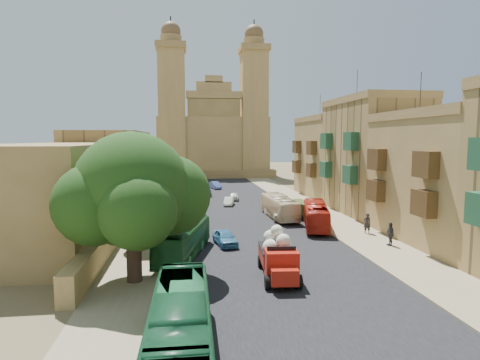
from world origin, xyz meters
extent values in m
plane|color=brown|center=(0.00, 0.00, 0.00)|extent=(260.00, 260.00, 0.00)
cube|color=black|center=(0.00, 30.00, 0.01)|extent=(14.00, 140.00, 0.01)
cube|color=#877758|center=(9.50, 30.00, 0.01)|extent=(5.00, 140.00, 0.01)
cube|color=#877758|center=(-9.50, 30.00, 0.01)|extent=(5.00, 140.00, 0.01)
cube|color=#877758|center=(7.00, 30.00, 0.06)|extent=(0.25, 140.00, 0.12)
cube|color=#877758|center=(-7.00, 30.00, 0.06)|extent=(0.25, 140.00, 0.12)
cube|color=olive|center=(16.00, 11.00, 5.25)|extent=(8.00, 14.00, 10.50)
cube|color=olive|center=(16.00, 11.00, 10.90)|extent=(8.20, 14.00, 0.80)
cylinder|color=black|center=(15.00, 13.80, 13.10)|extent=(0.06, 0.06, 3.60)
cube|color=#483118|center=(11.55, 7.08, 3.99)|extent=(0.90, 2.20, 2.00)
cube|color=#483118|center=(11.55, 14.92, 3.99)|extent=(0.90, 2.20, 2.00)
cube|color=#483118|center=(11.55, 7.08, 6.93)|extent=(0.90, 2.20, 2.00)
cube|color=#483118|center=(11.55, 14.92, 6.93)|extent=(0.90, 2.20, 2.00)
cube|color=#997A45|center=(16.00, 25.00, 6.50)|extent=(8.00, 14.00, 13.00)
cube|color=olive|center=(16.00, 25.00, 13.40)|extent=(8.20, 14.00, 0.80)
cylinder|color=black|center=(15.00, 27.80, 15.60)|extent=(0.06, 0.06, 3.60)
cube|color=#1E4C30|center=(11.55, 21.08, 4.94)|extent=(0.90, 2.20, 2.00)
cube|color=#1E4C30|center=(11.55, 28.92, 4.94)|extent=(0.90, 2.20, 2.00)
cube|color=#1E4C30|center=(11.55, 21.08, 8.58)|extent=(0.90, 2.20, 2.00)
cube|color=#1E4C30|center=(11.55, 28.92, 8.58)|extent=(0.90, 2.20, 2.00)
cube|color=olive|center=(16.00, 39.00, 5.75)|extent=(8.00, 14.00, 11.50)
cube|color=olive|center=(16.00, 39.00, 11.90)|extent=(8.20, 14.00, 0.80)
cylinder|color=black|center=(15.00, 41.80, 14.10)|extent=(0.06, 0.06, 3.60)
cube|color=#483118|center=(11.55, 35.08, 4.37)|extent=(0.90, 2.20, 2.00)
cube|color=#483118|center=(11.55, 42.92, 4.37)|extent=(0.90, 2.20, 2.00)
cube|color=#483118|center=(11.55, 35.08, 7.59)|extent=(0.90, 2.20, 2.00)
cube|color=#483118|center=(11.55, 42.92, 7.59)|extent=(0.90, 2.20, 2.00)
cube|color=olive|center=(-12.50, 20.00, 0.90)|extent=(1.00, 40.00, 1.80)
cube|color=olive|center=(-18.00, 18.00, 4.20)|extent=(10.00, 28.00, 8.40)
cube|color=#997A45|center=(-18.00, 44.00, 5.00)|extent=(10.00, 22.00, 10.00)
cube|color=olive|center=(0.00, 81.00, 7.00)|extent=(26.00, 20.00, 14.00)
cube|color=olive|center=(0.00, 70.50, 0.90)|extent=(28.00, 4.00, 1.80)
cube|color=olive|center=(0.00, 72.20, 10.00)|extent=(12.00, 2.00, 16.00)
cube|color=olive|center=(0.00, 72.20, 18.90)|extent=(12.60, 2.40, 1.60)
cube|color=olive|center=(0.00, 72.20, 20.60)|extent=(8.00, 2.00, 2.40)
cube|color=olive|center=(0.00, 72.20, 22.40)|extent=(4.00, 2.00, 1.60)
cube|color=olive|center=(-9.50, 73.50, 14.50)|extent=(6.00, 6.00, 29.00)
cube|color=olive|center=(-9.50, 73.50, 29.60)|extent=(6.80, 6.80, 1.40)
cylinder|color=olive|center=(-9.50, 73.50, 31.20)|extent=(4.80, 4.80, 1.80)
sphere|color=brown|center=(-9.50, 73.50, 33.00)|extent=(4.40, 4.40, 4.40)
cylinder|color=black|center=(-9.50, 73.50, 35.40)|extent=(0.28, 0.28, 1.80)
cube|color=olive|center=(9.50, 73.50, 14.50)|extent=(6.00, 6.00, 29.00)
cube|color=olive|center=(9.50, 73.50, 29.60)|extent=(6.80, 6.80, 1.40)
cylinder|color=olive|center=(9.50, 73.50, 31.20)|extent=(4.80, 4.80, 1.80)
sphere|color=brown|center=(9.50, 73.50, 33.00)|extent=(4.40, 4.40, 4.40)
cylinder|color=black|center=(9.50, 73.50, 35.40)|extent=(0.28, 0.28, 1.80)
cylinder|color=#34231A|center=(-9.50, 4.00, 1.77)|extent=(0.93, 0.93, 3.53)
sphere|color=black|center=(-9.50, 4.00, 5.77)|extent=(7.07, 7.07, 7.07)
sphere|color=black|center=(-7.27, 5.12, 5.21)|extent=(5.21, 5.21, 5.21)
sphere|color=black|center=(-11.55, 3.16, 5.02)|extent=(4.84, 4.84, 4.84)
sphere|color=black|center=(-8.94, 1.77, 4.84)|extent=(4.46, 4.46, 4.46)
sphere|color=black|center=(-10.52, 6.05, 6.51)|extent=(4.09, 4.09, 4.09)
cylinder|color=#34231A|center=(-10.00, 12.00, 1.20)|extent=(0.44, 0.44, 2.40)
sphere|color=black|center=(-10.00, 12.00, 3.63)|extent=(3.50, 3.50, 3.50)
cylinder|color=#34231A|center=(-10.00, 24.00, 1.18)|extent=(0.44, 0.44, 2.37)
sphere|color=black|center=(-10.00, 24.00, 3.57)|extent=(3.44, 3.44, 3.44)
cylinder|color=#34231A|center=(-10.00, 36.00, 1.03)|extent=(0.44, 0.44, 2.05)
sphere|color=black|center=(-10.00, 36.00, 3.10)|extent=(2.99, 2.99, 2.99)
cylinder|color=#34231A|center=(-10.00, 48.00, 1.22)|extent=(0.44, 0.44, 2.44)
sphere|color=black|center=(-10.00, 48.00, 3.68)|extent=(3.55, 3.55, 3.55)
cube|color=#AB1A0D|center=(-0.39, 4.51, 1.17)|extent=(2.32, 3.52, 0.84)
cube|color=black|center=(-0.39, 4.51, 1.64)|extent=(2.37, 3.57, 0.11)
cube|color=#AB1A0D|center=(-0.56, 2.37, 1.26)|extent=(2.08, 1.74, 1.68)
cube|color=#AB1A0D|center=(-0.65, 1.25, 0.89)|extent=(1.67, 1.24, 0.93)
cube|color=black|center=(-0.56, 2.37, 1.92)|extent=(1.78, 0.23, 0.84)
cylinder|color=black|center=(-1.56, 1.60, 0.42)|extent=(0.39, 0.86, 0.84)
cylinder|color=black|center=(0.30, 1.45, 0.42)|extent=(0.39, 0.86, 0.84)
cylinder|color=black|center=(-1.23, 5.70, 0.42)|extent=(0.39, 0.86, 0.84)
cylinder|color=black|center=(0.63, 5.55, 0.42)|extent=(0.39, 0.86, 0.84)
sphere|color=beige|center=(-0.90, 3.99, 1.87)|extent=(1.03, 1.03, 1.03)
sphere|color=beige|center=(0.05, 4.19, 1.87)|extent=(1.03, 1.03, 1.03)
sphere|color=beige|center=(-0.35, 5.07, 1.87)|extent=(1.03, 1.03, 1.03)
sphere|color=beige|center=(-0.76, 4.63, 2.38)|extent=(0.93, 0.93, 0.93)
sphere|color=beige|center=(-0.13, 3.64, 2.34)|extent=(0.93, 0.93, 0.93)
sphere|color=beige|center=(-0.40, 4.41, 2.80)|extent=(0.84, 0.84, 0.84)
cube|color=#3E4F1D|center=(6.50, 22.12, 0.93)|extent=(3.07, 4.88, 1.87)
cylinder|color=black|center=(6.05, 20.37, 0.37)|extent=(0.48, 0.80, 0.75)
cylinder|color=black|center=(7.76, 20.83, 0.37)|extent=(0.48, 0.80, 0.75)
cylinder|color=black|center=(5.24, 23.41, 0.37)|extent=(0.48, 0.80, 0.75)
cylinder|color=black|center=(6.95, 23.87, 0.37)|extent=(0.48, 0.80, 0.75)
imported|color=#1A5933|center=(-6.50, -5.49, 1.38)|extent=(2.45, 9.95, 2.76)
imported|color=#21672E|center=(-6.50, 9.02, 1.29)|extent=(4.37, 9.49, 2.58)
imported|color=red|center=(6.50, 17.27, 1.26)|extent=(4.36, 9.27, 2.51)
imported|color=beige|center=(4.00, 22.60, 1.27)|extent=(2.56, 9.19, 2.54)
imported|color=teal|center=(-3.12, 11.80, 0.64)|extent=(2.17, 3.98, 1.28)
imported|color=white|center=(-0.74, 31.95, 0.54)|extent=(1.75, 3.42, 1.08)
imported|color=beige|center=(4.40, 21.72, 0.66)|extent=(3.39, 5.18, 1.32)
imported|color=#111B4F|center=(-3.47, 41.47, 0.68)|extent=(2.09, 4.78, 1.37)
imported|color=silver|center=(0.50, 36.54, 0.57)|extent=(1.76, 3.47, 1.13)
imported|color=#516BC6|center=(-1.28, 50.24, 0.62)|extent=(2.22, 4.00, 1.25)
imported|color=black|center=(10.48, 14.24, 0.96)|extent=(0.74, 0.53, 1.92)
imported|color=#343336|center=(10.47, 9.87, 0.98)|extent=(0.56, 1.18, 1.97)
camera|label=1|loc=(-6.14, -20.83, 8.80)|focal=30.00mm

